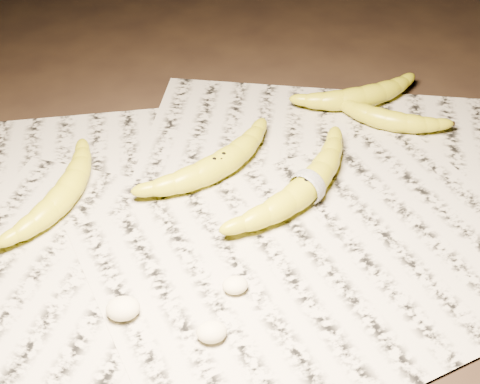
{
  "coord_description": "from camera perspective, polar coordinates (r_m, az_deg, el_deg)",
  "views": [
    {
      "loc": [
        -0.09,
        -0.64,
        0.62
      ],
      "look_at": [
        0.0,
        0.01,
        0.05
      ],
      "focal_mm": 50.0,
      "sensor_mm": 36.0,
      "label": 1
    }
  ],
  "objects": [
    {
      "name": "banana_left_b",
      "position": [
        0.94,
        -14.72,
        0.06
      ],
      "size": [
        0.14,
        0.2,
        0.04
      ],
      "primitive_type": null,
      "rotation": [
        0.0,
        0.0,
        1.12
      ],
      "color": "gold",
      "rests_on": "newspaper_patch"
    },
    {
      "name": "flesh_chunk_a",
      "position": [
        0.79,
        -9.99,
        -9.58
      ],
      "size": [
        0.04,
        0.03,
        0.02
      ],
      "primitive_type": "ellipsoid",
      "color": "beige",
      "rests_on": "newspaper_patch"
    },
    {
      "name": "ground",
      "position": [
        0.9,
        -0.15,
        -2.76
      ],
      "size": [
        3.0,
        3.0,
        0.0
      ],
      "primitive_type": "plane",
      "color": "black",
      "rests_on": "ground"
    },
    {
      "name": "flesh_chunk_c",
      "position": [
        0.8,
        -0.41,
        -7.76
      ],
      "size": [
        0.03,
        0.03,
        0.02
      ],
      "primitive_type": "ellipsoid",
      "color": "beige",
      "rests_on": "newspaper_patch"
    },
    {
      "name": "banana_taped",
      "position": [
        0.92,
        5.78,
        0.6
      ],
      "size": [
        0.22,
        0.22,
        0.04
      ],
      "primitive_type": null,
      "rotation": [
        0.0,
        0.0,
        0.77
      ],
      "color": "gold",
      "rests_on": "newspaper_patch"
    },
    {
      "name": "measuring_tape",
      "position": [
        0.92,
        5.78,
        0.6
      ],
      "size": [
        0.04,
        0.04,
        0.05
      ],
      "primitive_type": "torus",
      "rotation": [
        0.0,
        1.57,
        0.77
      ],
      "color": "white",
      "rests_on": "newspaper_patch"
    },
    {
      "name": "banana_upper_b",
      "position": [
        1.08,
        12.47,
        6.2
      ],
      "size": [
        0.16,
        0.13,
        0.03
      ],
      "primitive_type": null,
      "rotation": [
        0.0,
        0.0,
        -0.54
      ],
      "color": "gold",
      "rests_on": "newspaper_patch"
    },
    {
      "name": "newspaper_patch",
      "position": [
        0.91,
        -2.52,
        -2.02
      ],
      "size": [
        0.9,
        0.7,
        0.01
      ],
      "primitive_type": "cube",
      "color": "#AEA795",
      "rests_on": "ground"
    },
    {
      "name": "flesh_chunk_b",
      "position": [
        0.76,
        -2.44,
        -11.66
      ],
      "size": [
        0.03,
        0.03,
        0.02
      ],
      "primitive_type": "ellipsoid",
      "color": "beige",
      "rests_on": "newspaper_patch"
    },
    {
      "name": "banana_center",
      "position": [
        0.95,
        -1.87,
        2.44
      ],
      "size": [
        0.21,
        0.17,
        0.04
      ],
      "primitive_type": null,
      "rotation": [
        0.0,
        0.0,
        0.6
      ],
      "color": "gold",
      "rests_on": "newspaper_patch"
    },
    {
      "name": "banana_upper_a",
      "position": [
        1.12,
        10.35,
        8.11
      ],
      "size": [
        0.2,
        0.09,
        0.04
      ],
      "primitive_type": null,
      "rotation": [
        0.0,
        0.0,
        0.17
      ],
      "color": "gold",
      "rests_on": "newspaper_patch"
    }
  ]
}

